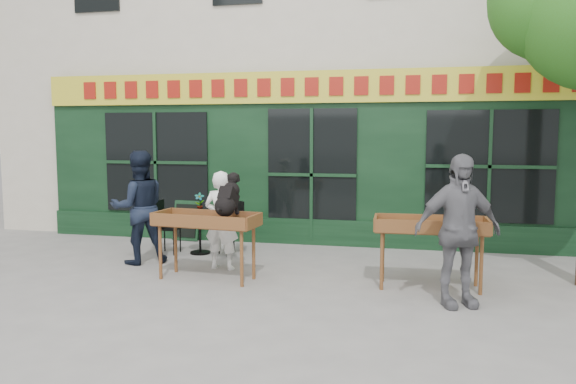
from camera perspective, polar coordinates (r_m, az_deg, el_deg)
name	(u,v)px	position (r m, az deg, el deg)	size (l,w,h in m)	color
ground	(284,274)	(8.65, -0.38, -8.34)	(80.00, 80.00, 0.00)	slate
building	(339,17)	(14.53, 5.20, 17.26)	(14.00, 7.26, 10.00)	beige
book_cart_center	(207,224)	(8.28, -8.28, -3.23)	(1.56, 0.78, 0.99)	brown
dog	(228,193)	(8.06, -6.13, -0.11)	(0.34, 0.60, 0.60)	black
woman	(221,220)	(8.89, -6.77, -2.86)	(0.57, 0.37, 1.56)	white
book_cart_right	(431,230)	(7.98, 14.29, -3.72)	(1.52, 0.66, 0.99)	brown
man_right	(458,231)	(7.24, 16.85, -3.77)	(1.11, 0.46, 1.90)	#5E5E63
bistro_table	(200,223)	(10.09, -8.95, -3.17)	(0.60, 0.60, 0.76)	black
bistro_chair_left	(164,222)	(10.25, -12.49, -3.02)	(0.37, 0.37, 0.95)	black
bistro_chair_right	(235,223)	(9.99, -5.44, -3.14)	(0.51, 0.51, 0.95)	black
potted_plant	(199,202)	(10.03, -8.98, -1.00)	(0.17, 0.12, 0.33)	gray
man_left	(139,207)	(9.51, -14.91, -1.51)	(0.90, 0.70, 1.86)	black
chalkboard	(186,221)	(11.39, -10.33, -2.87)	(0.57, 0.24, 0.79)	black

